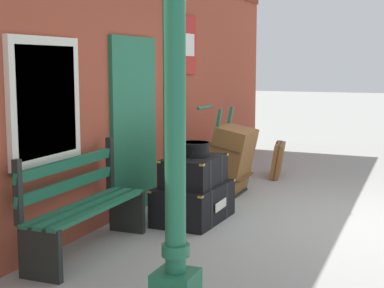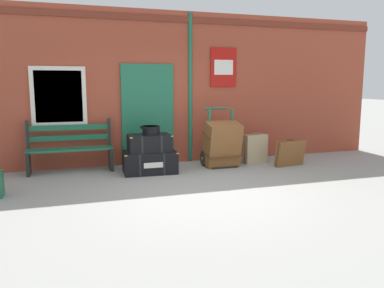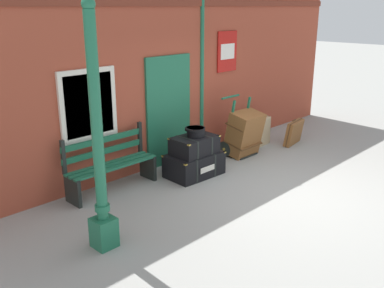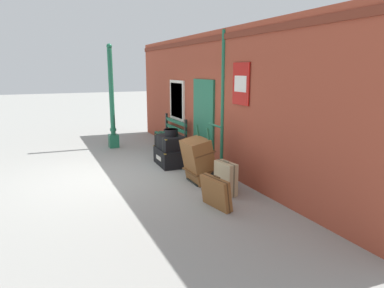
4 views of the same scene
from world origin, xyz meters
TOP-DOWN VIEW (x-y plane):
  - ground_plane at (0.00, 0.00)m, footprint 60.00×60.00m
  - brick_facade at (-0.02, 2.60)m, footprint 10.40×0.35m
  - lamp_post at (-3.03, 0.72)m, footprint 0.28×0.28m
  - platform_bench at (-1.88, 2.16)m, footprint 1.60×0.43m
  - steamer_trunk_base at (-0.44, 1.61)m, footprint 1.04×0.70m
  - steamer_trunk_middle at (-0.44, 1.60)m, footprint 0.82×0.56m
  - round_hatbox at (-0.41, 1.60)m, footprint 0.37×0.34m
  - porters_trolley at (1.07, 1.82)m, footprint 0.71×0.57m
  - large_brown_trunk at (1.07, 1.64)m, footprint 0.70×0.61m
  - suitcase_brown at (1.92, 1.82)m, footprint 0.53×0.26m
  - suitcase_olive at (2.47, 1.32)m, footprint 0.70×0.32m

SIDE VIEW (x-z plane):
  - ground_plane at x=0.00m, z-range 0.00..0.00m
  - steamer_trunk_base at x=-0.44m, z-range 0.00..0.42m
  - suitcase_olive at x=2.47m, z-range -0.01..0.55m
  - porters_trolley at x=1.07m, z-range -0.33..0.87m
  - suitcase_brown at x=1.92m, z-range -0.02..0.64m
  - platform_bench at x=-1.88m, z-range -0.06..0.95m
  - large_brown_trunk at x=1.07m, z-range 0.00..0.95m
  - steamer_trunk_middle at x=-0.44m, z-range 0.42..0.74m
  - round_hatbox at x=-0.41m, z-range 0.75..0.92m
  - lamp_post at x=-3.03m, z-range -0.36..2.71m
  - brick_facade at x=-0.02m, z-range 0.00..3.20m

